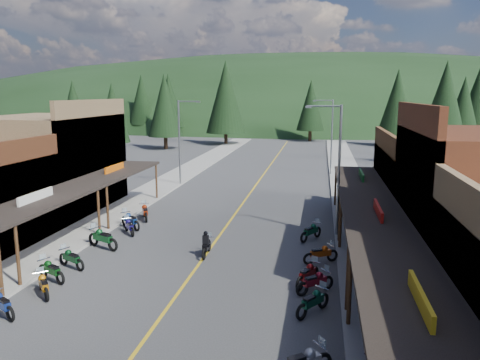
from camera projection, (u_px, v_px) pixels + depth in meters
The scene contains 37 objects.
ground at pixel (188, 279), 22.04m from camera, with size 220.00×220.00×0.00m, color #38383A.
centerline at pixel (251, 192), 41.41m from camera, with size 0.15×90.00×0.01m, color gold.
sidewalk_west at pixel (157, 188), 42.86m from camera, with size 3.40×94.00×0.15m, color gray.
sidewalk_east at pixel (351, 195), 39.94m from camera, with size 3.40×94.00×0.15m, color gray.
shop_west_3 at pixel (50, 163), 34.65m from camera, with size 10.90×10.20×8.20m.
shop_east_3 at pixel (441, 189), 30.21m from camera, with size 10.90×10.20×6.20m.
streetlight_1 at pixel (181, 139), 43.70m from camera, with size 2.16×0.18×8.00m.
streetlight_2 at pixel (337, 165), 27.80m from camera, with size 2.16×0.18×8.00m.
streetlight_3 at pixel (330, 134), 49.11m from camera, with size 2.16×0.18×8.00m.
ridge_hill at pixel (303, 120), 152.80m from camera, with size 310.00×140.00×60.00m, color black.
pine_0 at pixel (73, 105), 87.62m from camera, with size 5.04×5.04×11.00m.
pine_1 at pixel (169, 100), 92.54m from camera, with size 5.88×5.88×12.50m.
pine_2 at pixel (226, 97), 78.43m from camera, with size 6.72×6.72×14.00m.
pine_3 at pixel (311, 105), 84.11m from camera, with size 5.04×5.04×11.00m.
pine_4 at pixel (397, 102), 75.81m from camera, with size 5.88×5.88×12.50m.
pine_5 at pixel (479, 97), 84.61m from camera, with size 6.72×6.72×14.00m.
pine_7 at pixel (142, 100), 99.70m from camera, with size 5.88×5.88×12.50m.
pine_8 at pixel (113, 113), 63.38m from camera, with size 4.48×4.48×10.00m.
pine_9 at pixel (463, 111), 60.43m from camera, with size 4.93×4.93×10.80m.
pine_10 at pixel (165, 105), 72.25m from camera, with size 5.38×5.38×11.60m.
pine_11 at pixel (444, 106), 54.17m from camera, with size 5.82×5.82×12.40m.
bike_west_5 at pixel (1, 303), 18.29m from camera, with size 0.66×1.97×1.12m, color navy, non-canonical shape.
bike_west_6 at pixel (43, 284), 20.17m from camera, with size 0.63×1.89×1.08m, color #CA770E, non-canonical shape.
bike_west_7 at pixel (51, 269), 21.74m from camera, with size 0.67×2.02×1.15m, color #0D4112, non-canonical shape.
bike_west_8 at pixel (71, 258), 23.36m from camera, with size 0.65×1.95×1.11m, color #0B3717, non-canonical shape.
bike_west_9 at pixel (103, 237), 26.28m from camera, with size 0.78×2.34×1.34m, color #0E481D, non-canonical shape.
bike_west_10 at pixel (129, 226), 29.05m from camera, with size 0.62×1.87×1.07m, color navy, non-canonical shape.
bike_west_11 at pixel (130, 220), 30.16m from camera, with size 0.71×2.13×1.22m, color navy, non-canonical shape.
bike_west_12 at pixel (145, 211), 32.33m from camera, with size 0.72×2.15×1.23m, color #98270A, non-canonical shape.
bike_east_6 at pixel (313, 300), 18.49m from camera, with size 0.67×2.00×1.14m, color #0C3F29, non-canonical shape.
bike_east_7 at pixel (315, 281), 20.46m from camera, with size 0.66×1.97×1.13m, color maroon, non-canonical shape.
bike_east_8 at pixel (308, 273), 21.25m from camera, with size 0.68×2.05×1.17m, color maroon, non-canonical shape.
bike_east_9 at pixel (321, 253), 24.04m from camera, with size 0.65×1.96×1.12m, color #B7450D, non-canonical shape.
bike_east_10 at pixel (311, 231), 27.82m from camera, with size 0.68×2.04×1.17m, color #0B3A24, non-canonical shape.
rider_on_bike at pixel (206, 245), 25.15m from camera, with size 0.69×1.92×1.45m.
pedestrian_east_a at pixel (369, 327), 15.41m from camera, with size 0.66×0.43×1.82m, color #271F2E.
pedestrian_east_b at pixel (354, 213), 30.22m from camera, with size 0.86×0.49×1.76m, color brown.
Camera 1 is at (5.97, -20.08, 8.65)m, focal length 35.00 mm.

